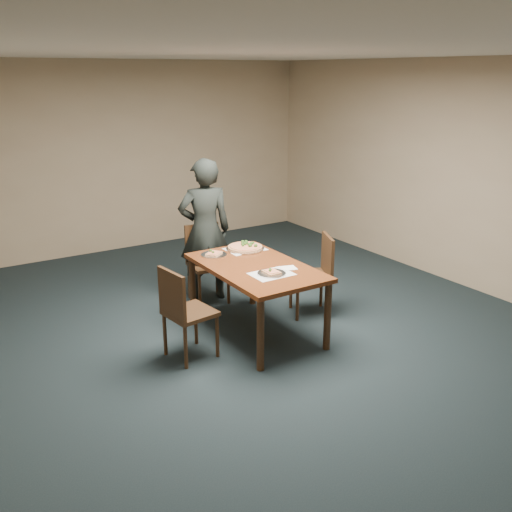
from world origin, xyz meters
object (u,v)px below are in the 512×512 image
chair_far (206,258)px  slice_plate_far (214,254)px  chair_right (317,270)px  slice_plate_near (272,273)px  pizza_pan (245,247)px  chair_left (183,309)px  diner (205,230)px  dining_table (256,274)px

chair_far → slice_plate_far: size_ratio=3.25×
chair_right → slice_plate_near: chair_right is taller
pizza_pan → slice_plate_near: (-0.21, -0.83, -0.01)m
chair_left → diner: diner is taller
dining_table → chair_far: size_ratio=1.65×
diner → slice_plate_far: bearing=87.0°
chair_right → pizza_pan: bearing=-100.8°
slice_plate_near → chair_right: bearing=23.2°
chair_far → diner: bearing=66.7°
slice_plate_near → slice_plate_far: slice_plate_far is taller
dining_table → slice_plate_far: slice_plate_far is taller
chair_right → slice_plate_near: 0.98m
dining_table → slice_plate_near: bearing=-92.3°
chair_left → pizza_pan: bearing=-67.0°
dining_table → chair_left: chair_left is taller
dining_table → slice_plate_far: bearing=110.7°
slice_plate_far → dining_table: bearing=-69.3°
chair_right → slice_plate_far: bearing=-89.4°
chair_left → diner: (0.90, 1.25, 0.34)m
dining_table → slice_plate_far: 0.58m
chair_left → pizza_pan: size_ratio=2.15×
diner → slice_plate_near: 1.45m
chair_right → slice_plate_near: size_ratio=3.25×
slice_plate_near → chair_left: bearing=167.4°
chair_left → chair_right: bearing=-91.8°
pizza_pan → chair_right: bearing=-35.0°
chair_far → slice_plate_near: bearing=-83.7°
dining_table → slice_plate_far: size_ratio=5.36×
diner → slice_plate_near: diner is taller
dining_table → chair_far: chair_far is taller
slice_plate_far → slice_plate_near: bearing=-77.3°
chair_far → chair_right: bearing=-44.0°
diner → pizza_pan: bearing=122.9°
chair_left → chair_right: 1.74m
diner → slice_plate_near: size_ratio=6.07×
chair_left → chair_far: bearing=-43.4°
slice_plate_far → chair_far: bearing=71.1°
chair_left → slice_plate_near: chair_left is taller
diner → pizza_pan: 0.64m
chair_far → pizza_pan: (0.20, -0.59, 0.26)m
chair_far → slice_plate_near: chair_far is taller
diner → slice_plate_far: diner is taller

